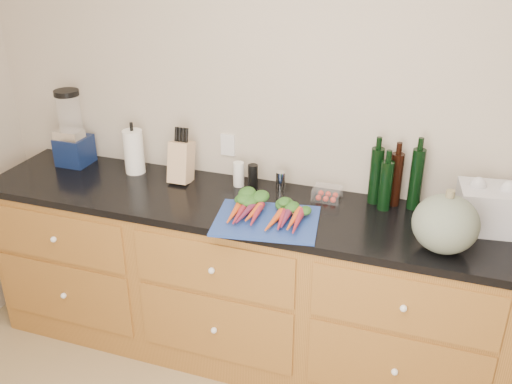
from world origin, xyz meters
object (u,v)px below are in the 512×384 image
at_px(carrots, 269,211).
at_px(blender_appliance, 72,132).
at_px(tomato_box, 327,194).
at_px(squash, 445,224).
at_px(paper_towel, 134,152).
at_px(knife_block, 181,162).
at_px(cutting_board, 266,221).

distance_m(carrots, blender_appliance, 1.32).
bearing_deg(carrots, tomato_box, 52.68).
xyz_separation_m(carrots, squash, (0.80, -0.03, 0.09)).
relative_size(paper_towel, tomato_box, 1.76).
xyz_separation_m(paper_towel, tomato_box, (1.10, 0.01, -0.09)).
xyz_separation_m(knife_block, tomato_box, (0.80, 0.03, -0.08)).
xyz_separation_m(cutting_board, carrots, (-0.00, 0.04, 0.03)).
distance_m(cutting_board, carrots, 0.05).
bearing_deg(cutting_board, tomato_box, 56.55).
relative_size(cutting_board, squash, 1.72).
relative_size(carrots, paper_towel, 1.57).
height_order(carrots, blender_appliance, blender_appliance).
bearing_deg(paper_towel, tomato_box, 0.52).
xyz_separation_m(blender_appliance, knife_block, (0.70, -0.02, -0.08)).
bearing_deg(knife_block, paper_towel, 176.19).
distance_m(carrots, tomato_box, 0.36).
distance_m(blender_appliance, knife_block, 0.70).
xyz_separation_m(cutting_board, knife_block, (-0.58, 0.30, 0.10)).
bearing_deg(blender_appliance, tomato_box, 0.47).
height_order(carrots, paper_towel, paper_towel).
bearing_deg(blender_appliance, carrots, -12.07).
height_order(squash, knife_block, squash).
height_order(cutting_board, tomato_box, tomato_box).
xyz_separation_m(squash, blender_appliance, (-2.08, 0.30, 0.07)).
distance_m(paper_towel, knife_block, 0.30).
xyz_separation_m(carrots, tomato_box, (0.22, 0.29, -0.00)).
bearing_deg(blender_appliance, paper_towel, 0.35).
distance_m(knife_block, tomato_box, 0.81).
bearing_deg(tomato_box, knife_block, -177.86).
distance_m(blender_appliance, paper_towel, 0.40).
distance_m(cutting_board, squash, 0.81).
relative_size(cutting_board, knife_block, 2.18).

